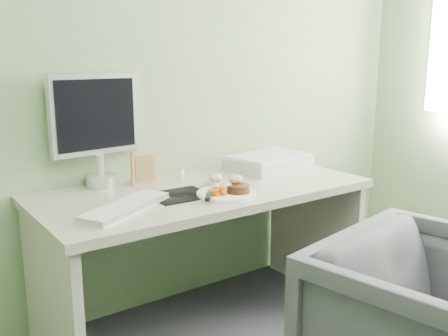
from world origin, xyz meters
TOP-DOWN VIEW (x-y plane):
  - wall_back at (0.00, 2.00)m, footprint 3.50×0.00m
  - desk at (0.00, 1.62)m, footprint 1.60×0.75m
  - plate at (0.00, 1.44)m, footprint 0.27×0.27m
  - steak at (0.05, 1.41)m, footprint 0.14×0.14m
  - potato_pile at (0.03, 1.49)m, footprint 0.13×0.10m
  - carrot_heap at (-0.05, 1.43)m, footprint 0.07×0.06m
  - steak_knife at (-0.11, 1.42)m, footprint 0.17×0.20m
  - mousepad at (-0.17, 1.56)m, footprint 0.27×0.24m
  - keyboard at (-0.47, 1.50)m, footprint 0.46×0.34m
  - computer_mouse at (0.06, 1.63)m, footprint 0.09×0.12m
  - photo_frame at (-0.21, 1.84)m, footprint 0.13×0.02m
  - eyedrop_bottle at (-0.02, 1.80)m, footprint 0.03×0.03m
  - scanner at (0.53, 1.76)m, footprint 0.49×0.36m
  - monitor at (-0.40, 1.94)m, footprint 0.45×0.14m

SIDE VIEW (x-z plane):
  - desk at x=0.00m, z-range 0.18..0.91m
  - mousepad at x=-0.17m, z-range 0.73..0.73m
  - plate at x=0.00m, z-range 0.73..0.74m
  - keyboard at x=-0.47m, z-range 0.74..0.76m
  - computer_mouse at x=0.06m, z-range 0.73..0.77m
  - steak_knife at x=-0.11m, z-range 0.75..0.76m
  - steak at x=0.05m, z-range 0.74..0.78m
  - scanner at x=0.53m, z-range 0.73..0.80m
  - eyedrop_bottle at x=-0.02m, z-range 0.73..0.80m
  - carrot_heap at x=-0.05m, z-range 0.74..0.79m
  - potato_pile at x=0.03m, z-range 0.74..0.81m
  - photo_frame at x=-0.21m, z-range 0.73..0.90m
  - monitor at x=-0.40m, z-range 0.76..1.31m
  - wall_back at x=0.00m, z-range -0.40..3.10m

